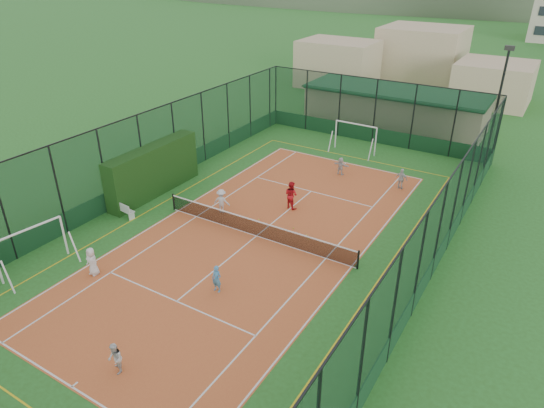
{
  "coord_description": "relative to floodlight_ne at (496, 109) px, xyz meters",
  "views": [
    {
      "loc": [
        12.27,
        -18.53,
        13.54
      ],
      "look_at": [
        -0.03,
        1.66,
        1.2
      ],
      "focal_mm": 32.0,
      "sensor_mm": 36.0,
      "label": 1
    }
  ],
  "objects": [
    {
      "name": "ground",
      "position": [
        -8.6,
        -16.6,
        -4.12
      ],
      "size": [
        300.0,
        300.0,
        0.0
      ],
      "primitive_type": "plane",
      "color": "#296020",
      "rests_on": "ground"
    },
    {
      "name": "court_slab",
      "position": [
        -8.6,
        -16.6,
        -4.12
      ],
      "size": [
        11.17,
        23.97,
        0.01
      ],
      "primitive_type": "cube",
      "color": "#B84C29",
      "rests_on": "ground"
    },
    {
      "name": "tennis_net",
      "position": [
        -8.6,
        -16.6,
        -3.59
      ],
      "size": [
        11.67,
        0.12,
        1.06
      ],
      "primitive_type": null,
      "color": "black",
      "rests_on": "ground"
    },
    {
      "name": "perimeter_fence",
      "position": [
        -8.6,
        -16.6,
        -1.62
      ],
      "size": [
        18.12,
        34.12,
        5.0
      ],
      "primitive_type": null,
      "color": "black",
      "rests_on": "ground"
    },
    {
      "name": "floodlight_ne",
      "position": [
        0.0,
        0.0,
        0.0
      ],
      "size": [
        0.6,
        0.26,
        8.25
      ],
      "primitive_type": null,
      "color": "black",
      "rests_on": "ground"
    },
    {
      "name": "clubhouse",
      "position": [
        -8.6,
        5.4,
        -2.55
      ],
      "size": [
        15.2,
        7.2,
        3.15
      ],
      "primitive_type": null,
      "color": "tan",
      "rests_on": "ground"
    },
    {
      "name": "distant_hills",
      "position": [
        -8.6,
        133.4,
        -4.12
      ],
      "size": [
        200.0,
        60.0,
        24.0
      ],
      "primitive_type": null,
      "color": "#384C33",
      "rests_on": "ground"
    },
    {
      "name": "hedge_left",
      "position": [
        -16.9,
        -15.47,
        -2.58
      ],
      "size": [
        1.06,
        7.05,
        3.08
      ],
      "primitive_type": "cube",
      "color": "black",
      "rests_on": "ground"
    },
    {
      "name": "white_bench",
      "position": [
        -16.4,
        -18.67,
        -3.64
      ],
      "size": [
        1.75,
        0.64,
        0.96
      ],
      "primitive_type": null,
      "rotation": [
        0.0,
        0.0,
        -0.1
      ],
      "color": "white",
      "rests_on": "ground"
    },
    {
      "name": "futsal_goal_near",
      "position": [
        -16.04,
        -24.56,
        -3.05
      ],
      "size": [
        3.44,
        1.44,
        2.15
      ],
      "primitive_type": null,
      "rotation": [
        0.0,
        0.0,
        1.43
      ],
      "color": "white",
      "rests_on": "ground"
    },
    {
      "name": "futsal_goal_far",
      "position": [
        -8.99,
        -2.29,
        -3.04
      ],
      "size": [
        3.38,
        1.06,
        2.17
      ],
      "primitive_type": null,
      "rotation": [
        0.0,
        0.0,
        -0.02
      ],
      "color": "white",
      "rests_on": "ground"
    },
    {
      "name": "child_near_left",
      "position": [
        -13.28,
        -23.47,
        -3.41
      ],
      "size": [
        0.72,
        0.49,
        1.42
      ],
      "primitive_type": "imported",
      "rotation": [
        0.0,
        0.0,
        -0.06
      ],
      "color": "silver",
      "rests_on": "court_slab"
    },
    {
      "name": "child_near_mid",
      "position": [
        -7.53,
        -21.47,
        -3.46
      ],
      "size": [
        0.48,
        0.31,
        1.31
      ],
      "primitive_type": "imported",
      "rotation": [
        0.0,
        0.0,
        0.0
      ],
      "color": "#458EC3",
      "rests_on": "court_slab"
    },
    {
      "name": "child_near_right",
      "position": [
        -7.76,
        -27.15,
        -3.48
      ],
      "size": [
        0.78,
        0.75,
        1.27
      ],
      "primitive_type": "imported",
      "rotation": [
        0.0,
        0.0,
        -0.64
      ],
      "color": "silver",
      "rests_on": "court_slab"
    },
    {
      "name": "child_far_left",
      "position": [
        -11.77,
        -15.4,
        -3.38
      ],
      "size": [
        1.06,
        0.77,
        1.47
      ],
      "primitive_type": "imported",
      "rotation": [
        0.0,
        0.0,
        3.4
      ],
      "color": "silver",
      "rests_on": "court_slab"
    },
    {
      "name": "child_far_right",
      "position": [
        -3.89,
        -6.88,
        -3.43
      ],
      "size": [
        0.84,
        0.44,
        1.38
      ],
      "primitive_type": "imported",
      "rotation": [
        0.0,
        0.0,
        3.01
      ],
      "color": "silver",
      "rests_on": "court_slab"
    },
    {
      "name": "child_far_back",
      "position": [
        -8.13,
        -6.79,
        -3.5
      ],
      "size": [
        1.15,
        0.44,
        1.22
      ],
      "primitive_type": "imported",
      "rotation": [
        0.0,
        0.0,
        3.08
      ],
      "color": "silver",
      "rests_on": "court_slab"
    },
    {
      "name": "coach",
      "position": [
        -8.62,
        -12.79,
        -3.27
      ],
      "size": [
        0.95,
        0.82,
        1.69
      ],
      "primitive_type": "imported",
      "rotation": [
        0.0,
        0.0,
        2.9
      ],
      "color": "red",
      "rests_on": "court_slab"
    },
    {
      "name": "tennis_balls",
      "position": [
        -7.96,
        -15.19,
        -4.08
      ],
      "size": [
        4.8,
        0.64,
        0.07
      ],
      "color": "#CCE033",
      "rests_on": "court_slab"
    }
  ]
}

